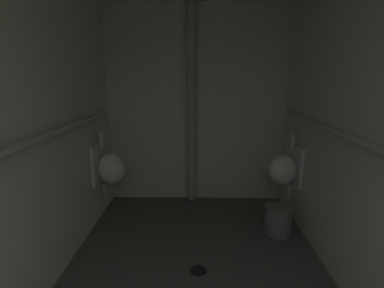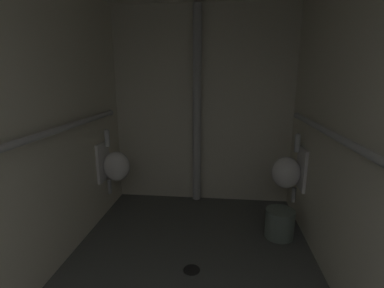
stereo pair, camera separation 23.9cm
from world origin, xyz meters
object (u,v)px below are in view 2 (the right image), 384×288
object	(u,v)px
urinal_left_mid	(115,165)
urinal_right_mid	(288,172)
standpipe_back_wall	(197,108)
floor_drain	(192,270)
waste_bin	(280,223)

from	to	relation	value
urinal_left_mid	urinal_right_mid	bearing A→B (deg)	-0.38
urinal_right_mid	standpipe_back_wall	xyz separation A→B (m)	(-1.02, 0.49, 0.60)
standpipe_back_wall	floor_drain	size ratio (longest dim) A/B	16.81
urinal_left_mid	floor_drain	world-z (taller)	urinal_left_mid
floor_drain	standpipe_back_wall	bearing A→B (deg)	93.54
urinal_left_mid	waste_bin	bearing A→B (deg)	-9.25
waste_bin	urinal_left_mid	bearing A→B (deg)	170.75
urinal_right_mid	floor_drain	distance (m)	1.42
urinal_left_mid	waste_bin	world-z (taller)	urinal_left_mid
waste_bin	floor_drain	bearing A→B (deg)	-143.76
urinal_right_mid	urinal_left_mid	bearing A→B (deg)	179.62
urinal_left_mid	standpipe_back_wall	bearing A→B (deg)	28.17
urinal_left_mid	standpipe_back_wall	size ratio (longest dim) A/B	0.32
standpipe_back_wall	waste_bin	world-z (taller)	standpipe_back_wall
standpipe_back_wall	waste_bin	bearing A→B (deg)	-40.30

